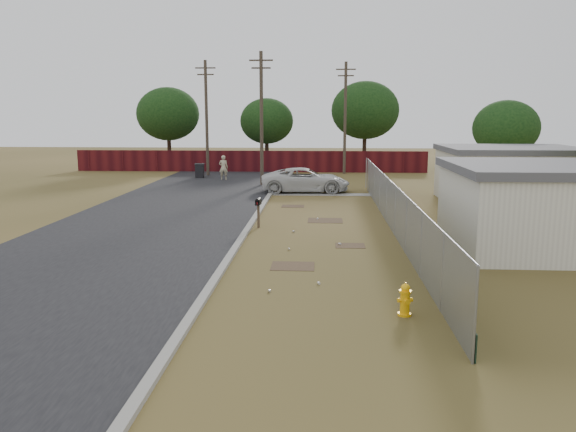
# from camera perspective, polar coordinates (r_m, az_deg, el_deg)

# --- Properties ---
(ground) EXTENTS (120.00, 120.00, 0.00)m
(ground) POSITION_cam_1_polar(r_m,az_deg,el_deg) (23.07, 3.10, -1.85)
(ground) COLOR brown
(ground) RESTS_ON ground
(street) EXTENTS (15.10, 60.00, 0.12)m
(street) POSITION_cam_1_polar(r_m,az_deg,el_deg) (31.73, -9.12, 1.41)
(street) COLOR black
(street) RESTS_ON ground
(chainlink_fence) EXTENTS (0.10, 27.06, 2.02)m
(chainlink_fence) POSITION_cam_1_polar(r_m,az_deg,el_deg) (24.12, 10.57, 0.45)
(chainlink_fence) COLOR gray
(chainlink_fence) RESTS_ON ground
(privacy_fence) EXTENTS (30.00, 0.12, 1.80)m
(privacy_fence) POSITION_cam_1_polar(r_m,az_deg,el_deg) (48.10, -3.92, 5.57)
(privacy_fence) COLOR #4F1114
(privacy_fence) RESTS_ON ground
(utility_poles) EXTENTS (12.60, 8.24, 9.00)m
(utility_poles) POSITION_cam_1_polar(r_m,az_deg,el_deg) (43.38, -1.61, 10.09)
(utility_poles) COLOR #4C4233
(utility_poles) RESTS_ON ground
(houses) EXTENTS (9.30, 17.24, 3.10)m
(houses) POSITION_cam_1_polar(r_m,az_deg,el_deg) (27.62, 23.75, 2.59)
(houses) COLOR silver
(houses) RESTS_ON ground
(horizon_trees) EXTENTS (33.32, 31.94, 7.78)m
(horizon_trees) POSITION_cam_1_polar(r_m,az_deg,el_deg) (46.11, 4.38, 10.00)
(horizon_trees) COLOR #2F2115
(horizon_trees) RESTS_ON ground
(fire_hydrant) EXTENTS (0.40, 0.40, 0.84)m
(fire_hydrant) POSITION_cam_1_polar(r_m,az_deg,el_deg) (14.09, 11.81, -8.36)
(fire_hydrant) COLOR #FFB60D
(fire_hydrant) RESTS_ON ground
(mailbox) EXTENTS (0.23, 0.57, 1.30)m
(mailbox) POSITION_cam_1_polar(r_m,az_deg,el_deg) (24.19, -3.03, 1.20)
(mailbox) COLOR #4E3D2C
(mailbox) RESTS_ON ground
(pickup_truck) EXTENTS (5.68, 2.90, 1.54)m
(pickup_truck) POSITION_cam_1_polar(r_m,az_deg,el_deg) (35.39, 1.77, 3.67)
(pickup_truck) COLOR silver
(pickup_truck) RESTS_ON ground
(pedestrian) EXTENTS (0.68, 0.45, 1.84)m
(pedestrian) POSITION_cam_1_polar(r_m,az_deg,el_deg) (42.40, -6.57, 4.91)
(pedestrian) COLOR #C3B58F
(pedestrian) RESTS_ON ground
(trash_bin) EXTENTS (0.78, 0.78, 1.09)m
(trash_bin) POSITION_cam_1_polar(r_m,az_deg,el_deg) (44.02, -8.96, 4.59)
(trash_bin) COLOR black
(trash_bin) RESTS_ON ground
(scattered_litter) EXTENTS (2.23, 11.11, 0.07)m
(scattered_litter) POSITION_cam_1_polar(r_m,az_deg,el_deg) (20.50, 1.86, -3.27)
(scattered_litter) COLOR silver
(scattered_litter) RESTS_ON ground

